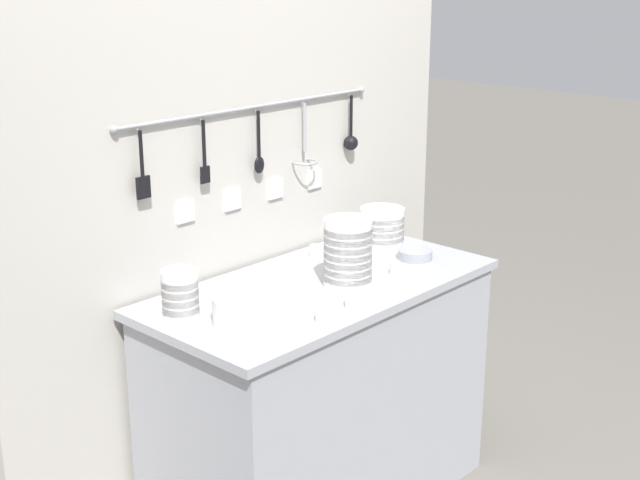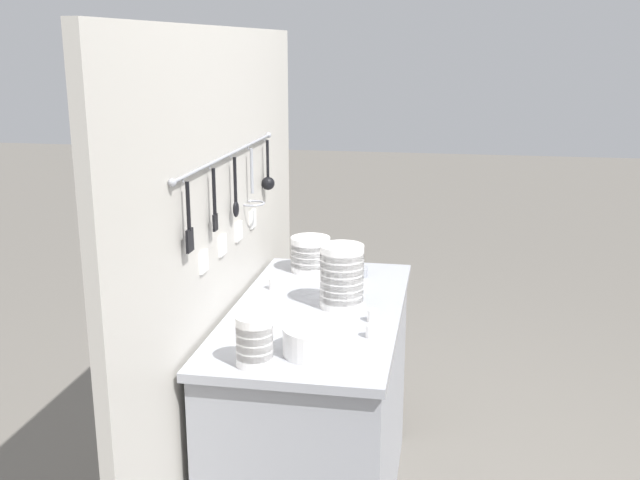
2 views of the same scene
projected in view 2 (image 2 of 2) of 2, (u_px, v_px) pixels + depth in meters
The scene contains 11 objects.
counter at pixel (317, 413), 2.84m from camera, with size 1.24×0.61×0.85m.
back_wall at pixel (226, 284), 2.77m from camera, with size 2.04×0.11×1.84m.
bowl_stack_nested_right at pixel (342, 276), 2.73m from camera, with size 0.16×0.16×0.23m.
bowl_stack_tall_left at pixel (310, 254), 3.17m from camera, with size 0.17×0.17×0.15m.
bowl_stack_short_front at pixel (254, 341), 2.24m from camera, with size 0.11×0.11×0.16m.
plate_stack at pixel (316, 340), 2.33m from camera, with size 0.21×0.21×0.09m.
steel_mixing_bowl at pixel (353, 272), 3.12m from camera, with size 0.13×0.13×0.04m.
cup_back_left at pixel (372, 315), 2.60m from camera, with size 0.04×0.04×0.04m.
cup_by_caddy at pixel (274, 284), 2.94m from camera, with size 0.04×0.04×0.04m.
cup_edge_near at pixel (360, 284), 2.93m from camera, with size 0.04×0.04×0.04m.
cup_back_right at pixel (371, 331), 2.46m from camera, with size 0.04×0.04×0.04m.
Camera 2 is at (-2.54, -0.46, 1.79)m, focal length 42.00 mm.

